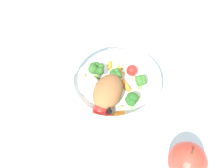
% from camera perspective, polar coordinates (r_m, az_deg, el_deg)
% --- Properties ---
extents(ground_plane, '(2.40, 2.40, 0.00)m').
position_cam_1_polar(ground_plane, '(0.62, -2.08, -2.24)').
color(ground_plane, silver).
extents(food_container, '(0.22, 0.22, 0.07)m').
position_cam_1_polar(food_container, '(0.60, -0.36, -0.47)').
color(food_container, white).
rests_on(food_container, ground_plane).
extents(loose_apple, '(0.07, 0.07, 0.09)m').
position_cam_1_polar(loose_apple, '(0.52, 16.29, -16.02)').
color(loose_apple, '#BC3828').
rests_on(loose_apple, ground_plane).
extents(folded_napkin, '(0.14, 0.12, 0.01)m').
position_cam_1_polar(folded_napkin, '(0.76, -0.54, 10.88)').
color(folded_napkin, white).
rests_on(folded_napkin, ground_plane).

